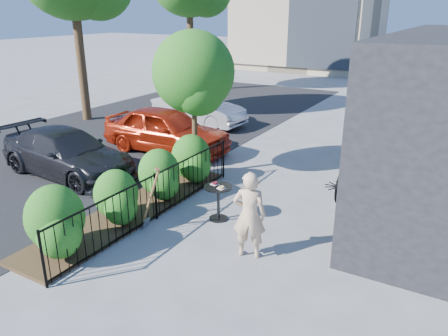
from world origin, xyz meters
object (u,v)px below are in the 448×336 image
Objects in this scene: woman at (249,215)px; car_darkgrey at (67,153)px; car_red at (167,130)px; car_silver at (198,109)px; patio_tree at (195,78)px; shovel at (150,202)px; cafe_table at (218,197)px.

car_darkgrey is (-6.45, 1.34, -0.22)m from woman.
car_silver is (-1.07, 3.55, -0.08)m from car_red.
car_red is 0.98× the size of car_darkgrey.
car_silver is at bearing -70.32° from woman.
patio_tree is 3.99m from shovel.
cafe_table is 8.66m from car_silver.
shovel is at bearing -105.25° from car_darkgrey.
patio_tree is 2.29× the size of woman.
car_silver reaches higher than car_darkgrey.
shovel reaches higher than car_silver.
car_darkgrey is at bearing 176.67° from cafe_table.
car_red reaches higher than car_darkgrey.
shovel is 0.34× the size of car_darkgrey.
shovel is (0.98, -3.25, -2.10)m from patio_tree.
car_silver is (-4.13, 8.17, -0.00)m from shovel.
car_darkgrey is at bearing -151.14° from patio_tree.
car_darkgrey is (-1.13, -3.15, -0.10)m from car_red.
patio_tree reaches higher than shovel.
car_silver is at bearing 122.62° from patio_tree.
cafe_table is at bearing -57.59° from woman.
shovel is at bearing -149.17° from car_silver.
patio_tree is at bearing -124.33° from car_red.
shovel is at bearing -73.25° from patio_tree.
woman is at bearing 3.60° from shovel.
woman reaches higher than car_darkgrey.
cafe_table is at bearing -46.72° from patio_tree.
cafe_table is at bearing 50.46° from shovel.
patio_tree is 4.88m from woman.
cafe_table is 1.68m from woman.
car_red is (-5.32, 4.48, -0.12)m from woman.
car_red is 3.71m from car_silver.
patio_tree reaches higher than car_darkgrey.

